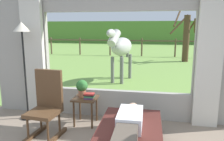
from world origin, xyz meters
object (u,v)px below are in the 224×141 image
Objects in this scene: floor_lamp_left at (23,42)px; horse at (121,47)px; reclining_person at (129,125)px; potted_plant at (82,87)px; book_stack at (89,96)px; pasture_tree at (186,36)px; side_table at (85,102)px; rocking_chair at (46,105)px.

horse is (1.39, 3.36, -0.39)m from floor_lamp_left.
potted_plant is (-1.01, 1.10, 0.18)m from reclining_person.
pasture_tree is (2.76, 8.33, 0.77)m from book_stack.
book_stack is (-0.84, 0.98, 0.05)m from reclining_person.
book_stack is (0.09, -0.06, 0.15)m from side_table.
pasture_tree is at bearing 70.37° from potted_plant.
rocking_chair is 4.07m from horse.
pasture_tree is at bearing 63.63° from floor_lamp_left.
potted_plant is at bearing 0.61° from floor_lamp_left.
potted_plant is at bearing 97.68° from horse.
rocking_chair is at bearing 92.37° from horse.
rocking_chair is 2.15× the size of side_table.
pasture_tree is at bearing -107.07° from horse.
rocking_chair is at bearing 160.37° from reclining_person.
horse is at bearing 88.80° from book_stack.
reclining_person is 0.53× the size of pasture_tree.
reclining_person is 1.28× the size of rocking_chair.
potted_plant is (0.42, 0.62, 0.16)m from rocking_chair.
rocking_chair is 0.41× the size of pasture_tree.
reclining_person is 1.51m from rocking_chair.
pasture_tree reaches higher than reclining_person.
rocking_chair is at bearing -139.68° from book_stack.
floor_lamp_left is at bearing -116.37° from pasture_tree.
side_table is 0.19× the size of pasture_tree.
pasture_tree is (2.69, 4.86, 0.19)m from horse.
pasture_tree is at bearing 71.68° from book_stack.
reclining_person is 2.75× the size of side_table.
book_stack is 3.51m from horse.
side_table is 2.60× the size of book_stack.
pasture_tree is (2.85, 8.27, 0.92)m from side_table.
reclining_person is 4.47× the size of potted_plant.
rocking_chair is 3.50× the size of potted_plant.
reclining_person is 7.17× the size of book_stack.
horse reaches higher than book_stack.
reclining_person is 1.29m from book_stack.
reclining_person is at bearing -48.29° from side_table.
floor_lamp_left is at bearing 175.48° from book_stack.
pasture_tree is at bearing 74.58° from rocking_chair.
potted_plant is 1.60× the size of book_stack.
side_table is at bearing 53.49° from rocking_chair.
horse is at bearing 67.50° from floor_lamp_left.
pasture_tree is (3.35, 8.83, 0.80)m from rocking_chair.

